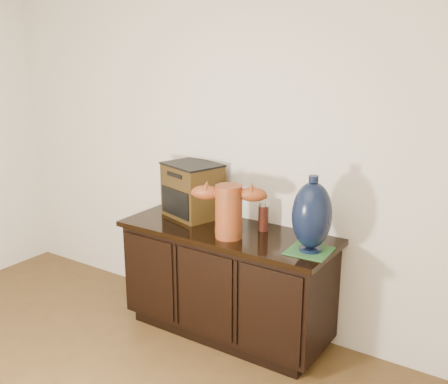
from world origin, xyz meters
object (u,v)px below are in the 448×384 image
Objects in this scene: lamp_base at (312,216)px; terracotta_vessel at (229,208)px; sideboard at (227,281)px; spray_can at (263,216)px; tv_radio at (192,190)px.

terracotta_vessel is at bearing -173.08° from lamp_base.
sideboard is 0.52m from spray_can.
terracotta_vessel is 1.03× the size of tv_radio.
lamp_base reaches higher than tv_radio.
terracotta_vessel is 1.03× the size of lamp_base.
lamp_base is 2.31× the size of spray_can.
lamp_base is at bearing -22.00° from spray_can.
spray_can is at bearing 158.00° from lamp_base.
lamp_base is (0.61, -0.04, 0.59)m from sideboard.
terracotta_vessel is 0.50m from tv_radio.
tv_radio is 0.57m from spray_can.
terracotta_vessel reaches higher than sideboard.
terracotta_vessel is 2.37× the size of spray_can.
sideboard is at bearing 175.91° from lamp_base.
sideboard is at bearing -149.26° from spray_can.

